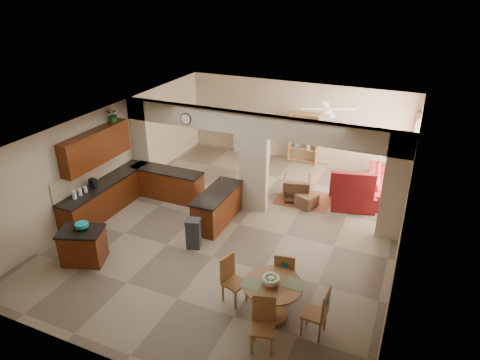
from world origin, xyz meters
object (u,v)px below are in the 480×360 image
at_px(dining_table, 273,295).
at_px(sofa, 384,184).
at_px(kitchen_island, 83,246).
at_px(armchair, 296,188).

bearing_deg(dining_table, sofa, 77.82).
relative_size(dining_table, sofa, 0.47).
distance_m(kitchen_island, dining_table, 4.61).
bearing_deg(sofa, armchair, 114.81).
distance_m(sofa, armchair, 2.69).
bearing_deg(sofa, dining_table, 162.73).
distance_m(kitchen_island, armchair, 6.12).
height_order(dining_table, armchair, dining_table).
height_order(sofa, armchair, armchair).
height_order(kitchen_island, sofa, kitchen_island).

